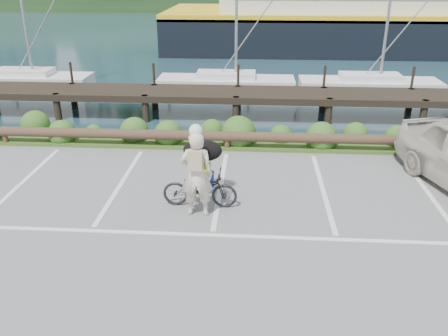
# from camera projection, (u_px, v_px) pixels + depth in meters

# --- Properties ---
(ground) EXTENTS (72.00, 72.00, 0.00)m
(ground) POSITION_uv_depth(u_px,v_px,m) (214.00, 226.00, 10.34)
(ground) COLOR slate
(vegetation_strip) EXTENTS (34.00, 1.60, 0.10)m
(vegetation_strip) POSITION_uv_depth(u_px,v_px,m) (228.00, 141.00, 15.18)
(vegetation_strip) COLOR #3D5B21
(vegetation_strip) RESTS_ON ground
(log_rail) EXTENTS (32.00, 0.30, 0.60)m
(log_rail) POSITION_uv_depth(u_px,v_px,m) (227.00, 150.00, 14.56)
(log_rail) COLOR #443021
(log_rail) RESTS_ON ground
(bicycle) EXTENTS (1.76, 0.66, 0.92)m
(bicycle) POSITION_uv_depth(u_px,v_px,m) (200.00, 188.00, 11.01)
(bicycle) COLOR black
(bicycle) RESTS_ON ground
(cyclist) EXTENTS (0.74, 0.50, 1.99)m
(cyclist) POSITION_uv_depth(u_px,v_px,m) (197.00, 174.00, 10.43)
(cyclist) COLOR beige
(cyclist) RESTS_ON ground
(dog) EXTENTS (0.48, 0.95, 0.54)m
(dog) POSITION_uv_depth(u_px,v_px,m) (203.00, 151.00, 11.24)
(dog) COLOR black
(dog) RESTS_ON bicycle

